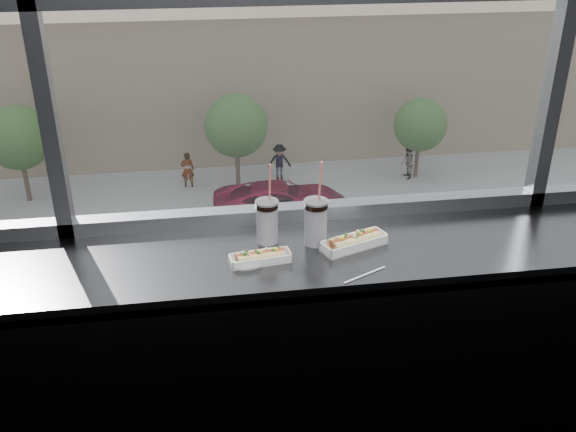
{
  "coord_description": "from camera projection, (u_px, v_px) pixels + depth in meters",
  "views": [
    {
      "loc": [
        -0.47,
        -0.9,
        2.3
      ],
      "look_at": [
        -0.14,
        1.23,
        1.25
      ],
      "focal_mm": 40.0,
      "sensor_mm": 36.0,
      "label": 1
    }
  ],
  "objects": [
    {
      "name": "soda_cup_right",
      "position": [
        316.0,
        220.0,
        2.47
      ],
      "size": [
        0.1,
        0.1,
        0.35
      ],
      "color": "white",
      "rests_on": "counter"
    },
    {
      "name": "car_near_b",
      "position": [
        63.0,
        318.0,
        21.12
      ],
      "size": [
        2.38,
        5.54,
        1.83
      ],
      "primitive_type": "imported",
      "rotation": [
        0.0,
        0.0,
        1.55
      ],
      "color": "#322D2D",
      "rests_on": "street_asphalt"
    },
    {
      "name": "soda_cup_left",
      "position": [
        267.0,
        219.0,
        2.48
      ],
      "size": [
        0.09,
        0.09,
        0.34
      ],
      "color": "white",
      "rests_on": "counter"
    },
    {
      "name": "pedestrian_d",
      "position": [
        408.0,
        160.0,
        33.74
      ],
      "size": [
        0.7,
        0.93,
        2.09
      ],
      "primitive_type": "imported",
      "rotation": [
        0.0,
        0.0,
        4.71
      ],
      "color": "#66605B",
      "rests_on": "far_sidewalk"
    },
    {
      "name": "plaza_ground",
      "position": [
        199.0,
        105.0,
        46.65
      ],
      "size": [
        120.0,
        120.0,
        0.0
      ],
      "primitive_type": "plane",
      "color": "#959595",
      "rests_on": "ground"
    },
    {
      "name": "hotdog_tray_left",
      "position": [
        260.0,
        257.0,
        2.37
      ],
      "size": [
        0.24,
        0.1,
        0.06
      ],
      "rotation": [
        0.0,
        0.0,
        0.12
      ],
      "color": "white",
      "rests_on": "counter"
    },
    {
      "name": "tree_center",
      "position": [
        236.0,
        126.0,
        31.64
      ],
      "size": [
        3.17,
        3.17,
        4.95
      ],
      "color": "#47382B",
      "rests_on": "far_sidewalk"
    },
    {
      "name": "counter_fascia",
      "position": [
        335.0,
        403.0,
        2.49
      ],
      "size": [
        6.0,
        0.04,
        1.04
      ],
      "primitive_type": "cube",
      "color": "#555658",
      "rests_on": "ground"
    },
    {
      "name": "tree_right",
      "position": [
        420.0,
        125.0,
        33.12
      ],
      "size": [
        2.77,
        2.77,
        4.32
      ],
      "color": "#47382B",
      "rests_on": "far_sidewalk"
    },
    {
      "name": "tree_left",
      "position": [
        18.0,
        138.0,
        30.26
      ],
      "size": [
        3.1,
        3.1,
        4.84
      ],
      "color": "#47382B",
      "rests_on": "far_sidewalk"
    },
    {
      "name": "car_near_c",
      "position": [
        266.0,
        298.0,
        21.98
      ],
      "size": [
        3.08,
        6.39,
        2.07
      ],
      "primitive_type": "imported",
      "rotation": [
        0.0,
        0.0,
        1.65
      ],
      "color": "#932547",
      "rests_on": "street_asphalt"
    },
    {
      "name": "wall_back_lower",
      "position": [
        310.0,
        324.0,
        2.96
      ],
      "size": [
        6.0,
        0.0,
        6.0
      ],
      "primitive_type": "plane",
      "rotation": [
        1.57,
        0.0,
        0.0
      ],
      "color": "black",
      "rests_on": "ground"
    },
    {
      "name": "street_asphalt",
      "position": [
        215.0,
        269.0,
        25.79
      ],
      "size": [
        80.0,
        10.0,
        0.06
      ],
      "primitive_type": "cube",
      "color": "black",
      "rests_on": "plaza_ground"
    },
    {
      "name": "counter",
      "position": [
        325.0,
        255.0,
        2.49
      ],
      "size": [
        6.0,
        0.55,
        0.06
      ],
      "primitive_type": "cube",
      "color": "#555658",
      "rests_on": "ground"
    },
    {
      "name": "far_building",
      "position": [
        197.0,
        68.0,
        40.01
      ],
      "size": [
        50.0,
        14.0,
        8.0
      ],
      "primitive_type": "cube",
      "color": "gray",
      "rests_on": "plaza_ground"
    },
    {
      "name": "car_far_b",
      "position": [
        282.0,
        196.0,
        29.26
      ],
      "size": [
        3.17,
        7.05,
        2.31
      ],
      "primitive_type": "imported",
      "rotation": [
        0.0,
        0.0,
        1.53
      ],
      "color": "maroon",
      "rests_on": "street_asphalt"
    },
    {
      "name": "far_sidewalk",
      "position": [
        207.0,
        190.0,
        32.89
      ],
      "size": [
        80.0,
        6.0,
        0.04
      ],
      "primitive_type": "cube",
      "color": "#959595",
      "rests_on": "plaza_ground"
    },
    {
      "name": "car_near_d",
      "position": [
        465.0,
        282.0,
        22.98
      ],
      "size": [
        2.89,
        6.16,
        2.0
      ],
      "primitive_type": "imported",
      "rotation": [
        0.0,
        0.0,
        1.5
      ],
      "color": "#BAB6A7",
      "rests_on": "street_asphalt"
    },
    {
      "name": "wrapper",
      "position": [
        247.0,
        264.0,
        2.34
      ],
      "size": [
        0.11,
        0.08,
        0.03
      ],
      "primitive_type": "ellipsoid",
      "color": "silver",
      "rests_on": "counter"
    },
    {
      "name": "pedestrian_c",
      "position": [
        279.0,
        159.0,
        33.61
      ],
      "size": [
        1.03,
        0.77,
        2.32
      ],
      "primitive_type": "imported",
      "color": "#66605B",
      "rests_on": "far_sidewalk"
    },
    {
      "name": "hotdog_tray_right",
      "position": [
        354.0,
        241.0,
        2.47
      ],
      "size": [
        0.28,
        0.18,
        0.07
      ],
      "rotation": [
        0.0,
        0.0,
        0.36
      ],
      "color": "white",
      "rests_on": "counter"
    },
    {
      "name": "loose_straw",
      "position": [
        365.0,
        275.0,
        2.29
      ],
      "size": [
        0.17,
        0.09,
        0.01
      ],
      "primitive_type": "cylinder",
      "rotation": [
        0.0,
        1.57,
        0.46
      ],
      "color": "white",
      "rests_on": "counter"
    },
    {
      "name": "pedestrian_b",
      "position": [
        187.0,
        166.0,
        32.71
      ],
      "size": [
        1.0,
        0.75,
        2.25
      ],
      "primitive_type": "imported",
      "rotation": [
        0.0,
        0.0,
        3.14
      ],
      "color": "#66605B",
      "rests_on": "far_sidewalk"
    }
  ]
}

